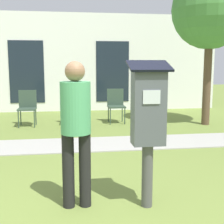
# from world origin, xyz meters

# --- Properties ---
(sidewalk) EXTENTS (12.00, 1.10, 0.02)m
(sidewalk) POSITION_xyz_m (0.00, 3.20, 0.01)
(sidewalk) COLOR #A3A099
(sidewalk) RESTS_ON ground
(building_facade) EXTENTS (10.00, 0.26, 3.20)m
(building_facade) POSITION_xyz_m (0.00, 7.85, 1.60)
(building_facade) COLOR white
(building_facade) RESTS_ON ground
(parking_meter) EXTENTS (0.44, 0.31, 1.59)m
(parking_meter) POSITION_xyz_m (0.72, 0.47, 1.02)
(parking_meter) COLOR #4C4C4C
(parking_meter) RESTS_ON ground
(person_standing) EXTENTS (0.32, 0.32, 1.58)m
(person_standing) POSITION_xyz_m (-0.04, 0.58, 0.93)
(person_standing) COLOR black
(person_standing) RESTS_ON ground
(outdoor_chair_left) EXTENTS (0.44, 0.44, 0.90)m
(outdoor_chair_left) POSITION_xyz_m (-1.13, 5.33, 0.53)
(outdoor_chair_left) COLOR #334738
(outdoor_chair_left) RESTS_ON ground
(outdoor_chair_middle) EXTENTS (0.44, 0.44, 0.90)m
(outdoor_chair_middle) POSITION_xyz_m (0.02, 5.36, 0.53)
(outdoor_chair_middle) COLOR #334738
(outdoor_chair_middle) RESTS_ON ground
(outdoor_chair_right) EXTENTS (0.44, 0.44, 0.90)m
(outdoor_chair_right) POSITION_xyz_m (1.16, 5.45, 0.53)
(outdoor_chair_right) COLOR #334738
(outdoor_chair_right) RESTS_ON ground
(tree) EXTENTS (1.90, 1.90, 3.82)m
(tree) POSITION_xyz_m (3.41, 4.84, 2.84)
(tree) COLOR brown
(tree) RESTS_ON ground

